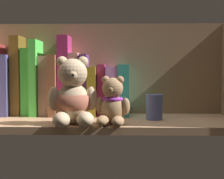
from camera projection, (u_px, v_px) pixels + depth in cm
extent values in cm
cube|color=#A87F5B|center=(105.00, 123.00, 99.96)|extent=(74.99, 27.82, 2.00)
cube|color=#816345|center=(107.00, 72.00, 113.61)|extent=(77.39, 1.20, 31.37)
cube|color=#474A92|center=(8.00, 85.00, 110.63)|extent=(3.43, 14.33, 18.92)
cube|color=brown|center=(19.00, 76.00, 110.37)|extent=(2.97, 10.15, 24.84)
cube|color=#48C945|center=(29.00, 82.00, 110.40)|extent=(2.88, 9.63, 21.04)
cube|color=#49CB46|center=(37.00, 78.00, 110.25)|extent=(2.33, 13.84, 23.55)
cube|color=tan|center=(47.00, 86.00, 110.31)|extent=(3.13, 11.31, 18.59)
cube|color=brown|center=(56.00, 85.00, 110.23)|extent=(2.25, 14.69, 18.88)
cube|color=#912157|center=(65.00, 76.00, 109.98)|extent=(3.33, 10.64, 24.95)
cube|color=tan|center=(76.00, 84.00, 110.04)|extent=(3.31, 10.42, 19.64)
cube|color=#552C68|center=(84.00, 85.00, 109.98)|extent=(2.32, 10.87, 19.15)
cube|color=olive|center=(93.00, 91.00, 110.02)|extent=(2.63, 14.77, 15.21)
cube|color=#821F4E|center=(101.00, 90.00, 109.92)|extent=(2.38, 9.37, 16.03)
cube|color=#AF79C8|center=(112.00, 91.00, 109.86)|extent=(3.91, 14.07, 15.46)
cube|color=teal|center=(123.00, 90.00, 109.74)|extent=(3.54, 14.29, 15.99)
ellipsoid|color=tan|center=(73.00, 104.00, 91.02)|extent=(9.24, 8.48, 10.87)
sphere|color=tan|center=(73.00, 73.00, 90.03)|extent=(7.73, 7.73, 7.73)
sphere|color=tan|center=(62.00, 62.00, 90.02)|extent=(2.90, 2.90, 2.90)
sphere|color=tan|center=(83.00, 62.00, 90.76)|extent=(2.90, 2.90, 2.90)
sphere|color=tan|center=(73.00, 75.00, 87.34)|extent=(2.90, 2.90, 2.90)
sphere|color=black|center=(73.00, 75.00, 86.33)|extent=(1.01, 1.01, 1.01)
ellipsoid|color=tan|center=(61.00, 120.00, 85.70)|extent=(5.48, 7.86, 3.87)
ellipsoid|color=tan|center=(85.00, 119.00, 86.52)|extent=(5.48, 7.86, 3.87)
ellipsoid|color=tan|center=(54.00, 99.00, 89.73)|extent=(3.61, 3.61, 6.28)
ellipsoid|color=tan|center=(91.00, 98.00, 91.07)|extent=(3.61, 3.61, 6.28)
ellipsoid|color=#98543E|center=(73.00, 103.00, 91.00)|extent=(10.00, 9.24, 7.61)
ellipsoid|color=#93704C|center=(113.00, 110.00, 90.77)|extent=(6.58, 6.04, 7.74)
sphere|color=#93704C|center=(113.00, 88.00, 90.07)|extent=(5.50, 5.50, 5.50)
sphere|color=#93704C|center=(106.00, 80.00, 90.77)|extent=(2.06, 2.06, 2.06)
sphere|color=#93704C|center=(120.00, 80.00, 89.88)|extent=(2.06, 2.06, 2.06)
sphere|color=#9B754E|center=(111.00, 90.00, 88.19)|extent=(2.06, 2.06, 2.06)
sphere|color=black|center=(110.00, 90.00, 87.49)|extent=(0.72, 0.72, 0.72)
ellipsoid|color=#93704C|center=(102.00, 121.00, 87.83)|extent=(4.09, 5.68, 2.75)
ellipsoid|color=#93704C|center=(118.00, 121.00, 86.85)|extent=(4.09, 5.68, 2.75)
ellipsoid|color=#93704C|center=(100.00, 106.00, 91.14)|extent=(2.65, 2.65, 4.47)
ellipsoid|color=#93704C|center=(126.00, 106.00, 89.53)|extent=(2.65, 2.65, 4.47)
torus|color=purple|center=(113.00, 99.00, 90.61)|extent=(5.28, 5.28, 0.99)
cylinder|color=#4C5B99|center=(154.00, 107.00, 98.96)|extent=(4.79, 4.79, 7.24)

